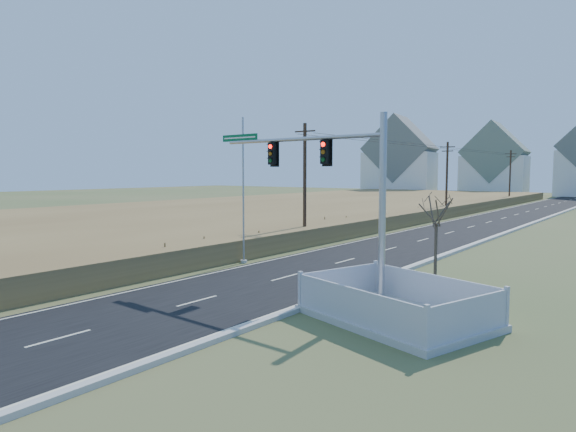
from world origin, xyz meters
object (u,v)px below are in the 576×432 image
(open_sign, at_px, (375,307))
(fence_enclosure, at_px, (396,313))
(bare_tree, at_px, (437,209))
(traffic_signal_mast, at_px, (343,188))
(flagpole, at_px, (243,206))

(open_sign, bearing_deg, fence_enclosure, -12.16)
(fence_enclosure, xyz_separation_m, open_sign, (-0.88, 0.07, 0.07))
(bare_tree, bearing_deg, traffic_signal_mast, -131.86)
(fence_enclosure, xyz_separation_m, flagpole, (-12.39, 5.57, 3.13))
(flagpole, distance_m, bare_tree, 11.83)
(traffic_signal_mast, distance_m, flagpole, 9.69)
(bare_tree, bearing_deg, open_sign, -93.44)
(fence_enclosure, xyz_separation_m, bare_tree, (-0.57, 5.28, 3.48))
(flagpole, bearing_deg, open_sign, -25.53)
(open_sign, bearing_deg, bare_tree, 79.02)
(open_sign, distance_m, flagpole, 13.12)
(flagpole, relative_size, bare_tree, 1.83)
(fence_enclosure, bearing_deg, flagpole, 173.42)
(bare_tree, bearing_deg, fence_enclosure, -83.87)
(traffic_signal_mast, bearing_deg, flagpole, 161.89)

